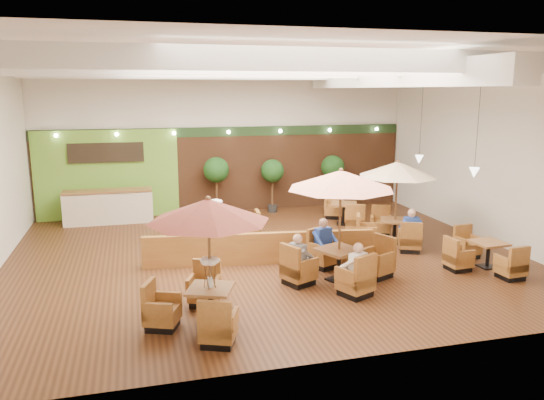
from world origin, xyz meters
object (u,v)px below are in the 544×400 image
object	(u,v)px
table_2	(395,184)
diner_2	(299,254)
table_5	(344,214)
topiary_0	(216,172)
booth_divider	(260,248)
table_0	(206,234)
service_counter	(109,207)
diner_3	(411,226)
table_3	(217,231)
topiary_1	(272,173)
table_4	(479,256)
diner_1	(324,239)
topiary_2	(333,169)
diner_0	(356,264)
table_1	(340,205)
diner_4	(411,226)

from	to	relation	value
table_2	diner_2	xyz separation A→B (m)	(-3.83, -2.63, -1.08)
table_5	topiary_0	bearing A→B (deg)	171.36
booth_divider	table_0	size ratio (longest dim) A/B	2.28
service_counter	topiary_0	bearing A→B (deg)	2.98
diner_3	table_0	bearing A→B (deg)	-138.09
table_0	topiary_0	world-z (taller)	table_0
topiary_0	diner_3	world-z (taller)	topiary_0
table_3	topiary_1	distance (m)	4.85
table_4	diner_1	bearing A→B (deg)	160.55
topiary_1	diner_3	distance (m)	6.48
table_2	diner_2	bearing A→B (deg)	-122.10
table_4	topiary_2	bearing A→B (deg)	94.69
table_3	diner_2	size ratio (longest dim) A/B	3.34
table_0	topiary_1	bearing A→B (deg)	89.70
diner_1	table_0	bearing A→B (deg)	22.00
service_counter	diner_0	bearing A→B (deg)	-56.25
table_1	diner_0	bearing A→B (deg)	-114.50
booth_divider	table_4	size ratio (longest dim) A/B	2.59
table_1	diner_4	size ratio (longest dim) A/B	3.74
booth_divider	table_5	xyz separation A→B (m)	(3.81, 3.43, -0.06)
table_0	diner_2	xyz separation A→B (m)	(2.41, 1.61, -1.10)
diner_1	table_4	bearing A→B (deg)	148.74
table_0	topiary_0	distance (m)	9.38
table_4	diner_3	size ratio (longest dim) A/B	2.91
topiary_1	topiary_2	xyz separation A→B (m)	(2.43, 0.00, 0.06)
topiary_1	diner_3	xyz separation A→B (m)	(2.53, -5.92, -0.74)
table_0	diner_4	xyz separation A→B (m)	(6.31, 3.31, -1.11)
table_1	diner_1	distance (m)	1.51
table_5	table_2	bearing A→B (deg)	-54.60
topiary_1	diner_2	bearing A→B (deg)	-100.14
topiary_1	topiary_0	bearing A→B (deg)	180.00
topiary_1	diner_1	size ratio (longest dim) A/B	2.38
table_4	topiary_2	size ratio (longest dim) A/B	1.13
topiary_1	diner_3	size ratio (longest dim) A/B	2.47
diner_4	topiary_1	bearing A→B (deg)	127.39
table_4	topiary_0	bearing A→B (deg)	122.80
service_counter	booth_divider	xyz separation A→B (m)	(4.08, -5.70, -0.16)
service_counter	table_4	distance (m)	12.14
service_counter	table_1	size ratio (longest dim) A/B	1.03
topiary_0	table_1	bearing A→B (deg)	-76.75
table_5	table_3	bearing A→B (deg)	-140.71
table_1	table_5	world-z (taller)	table_1
table_1	table_3	size ratio (longest dim) A/B	1.09
topiary_2	diner_1	bearing A→B (deg)	-112.75
service_counter	table_0	world-z (taller)	table_0
table_0	topiary_0	xyz separation A→B (m)	(1.64, 9.23, -0.23)
table_0	topiary_2	world-z (taller)	table_0
table_2	service_counter	bearing A→B (deg)	173.92
table_2	diner_4	size ratio (longest dim) A/B	3.41
table_5	diner_0	world-z (taller)	diner_0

